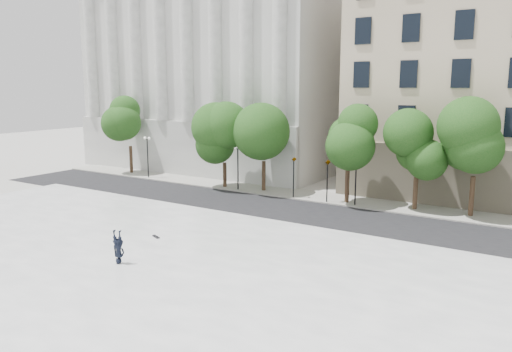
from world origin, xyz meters
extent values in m
plane|color=#B3AFA9|center=(0.00, 0.00, 0.00)|extent=(160.00, 160.00, 0.00)
cube|color=white|center=(0.00, 3.00, 0.23)|extent=(44.00, 22.00, 0.45)
cube|color=black|center=(0.00, 18.00, 0.01)|extent=(60.00, 8.00, 0.02)
cube|color=#ABA99D|center=(0.00, 24.00, 0.06)|extent=(60.00, 4.00, 0.12)
cube|color=silver|center=(-17.00, 39.00, 12.50)|extent=(30.00, 26.00, 25.00)
cylinder|color=black|center=(-0.48, 22.30, 1.75)|extent=(0.10, 0.10, 3.50)
imported|color=black|center=(-0.48, 22.30, 3.83)|extent=(0.37, 1.63, 0.65)
cylinder|color=black|center=(2.71, 22.30, 1.75)|extent=(0.10, 0.10, 3.50)
imported|color=black|center=(2.71, 22.30, 3.85)|extent=(0.52, 1.78, 0.71)
imported|color=black|center=(-0.06, 1.96, 0.70)|extent=(1.11, 1.94, 0.50)
cube|color=black|center=(-1.69, 6.46, 0.49)|extent=(0.73, 0.45, 0.07)
cylinder|color=#382619|center=(-22.01, 23.83, 1.56)|extent=(0.36, 0.36, 3.11)
sphere|color=#164413|center=(-22.01, 23.83, 5.78)|extent=(4.21, 4.21, 4.21)
cylinder|color=#382619|center=(-8.41, 23.03, 1.23)|extent=(0.36, 0.36, 2.46)
sphere|color=#164413|center=(-8.41, 23.03, 4.57)|extent=(4.09, 4.09, 4.09)
cylinder|color=#382619|center=(-4.31, 23.57, 1.43)|extent=(0.36, 0.36, 2.87)
sphere|color=#164413|center=(-4.31, 23.57, 5.32)|extent=(4.56, 4.56, 4.56)
cylinder|color=#382619|center=(4.15, 23.16, 1.43)|extent=(0.36, 0.36, 2.85)
sphere|color=#164413|center=(4.15, 23.16, 5.30)|extent=(3.88, 3.88, 3.88)
cylinder|color=#382619|center=(9.62, 23.82, 1.34)|extent=(0.36, 0.36, 2.67)
sphere|color=#164413|center=(9.62, 23.82, 4.96)|extent=(3.62, 3.62, 3.62)
cylinder|color=#382619|center=(13.74, 24.03, 1.56)|extent=(0.36, 0.36, 3.11)
sphere|color=#164413|center=(13.74, 24.03, 5.78)|extent=(4.45, 4.45, 4.45)
cylinder|color=black|center=(-18.19, 22.60, 2.11)|extent=(0.12, 0.12, 4.23)
cube|color=black|center=(-18.19, 22.60, 4.23)|extent=(0.60, 0.06, 0.06)
sphere|color=white|center=(-18.49, 22.60, 4.33)|extent=(0.28, 0.28, 0.28)
sphere|color=white|center=(-17.89, 22.60, 4.33)|extent=(0.28, 0.28, 0.28)
cylinder|color=black|center=(-6.56, 22.60, 1.99)|extent=(0.12, 0.12, 3.98)
cube|color=black|center=(-6.56, 22.60, 3.98)|extent=(0.60, 0.06, 0.06)
sphere|color=white|center=(-6.86, 22.60, 4.08)|extent=(0.28, 0.28, 0.28)
sphere|color=white|center=(-6.26, 22.60, 4.08)|extent=(0.28, 0.28, 0.28)
cylinder|color=black|center=(5.10, 22.60, 2.01)|extent=(0.12, 0.12, 4.02)
cube|color=black|center=(5.10, 22.60, 4.02)|extent=(0.60, 0.06, 0.06)
sphere|color=white|center=(4.80, 22.60, 4.12)|extent=(0.28, 0.28, 0.28)
sphere|color=white|center=(5.40, 22.60, 4.12)|extent=(0.28, 0.28, 0.28)
camera|label=1|loc=(19.66, -15.46, 9.78)|focal=35.00mm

